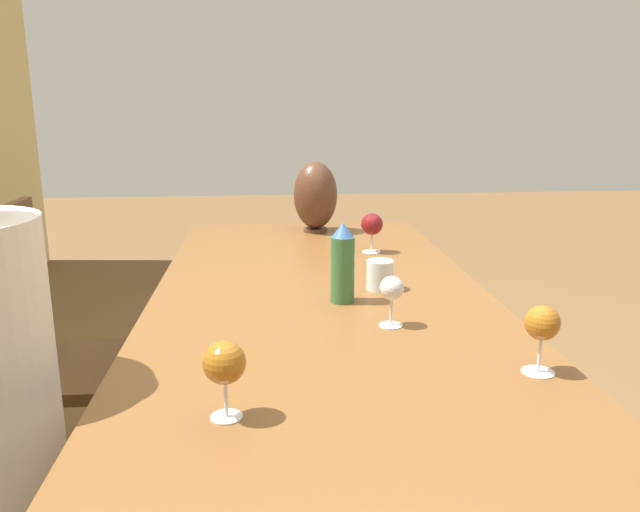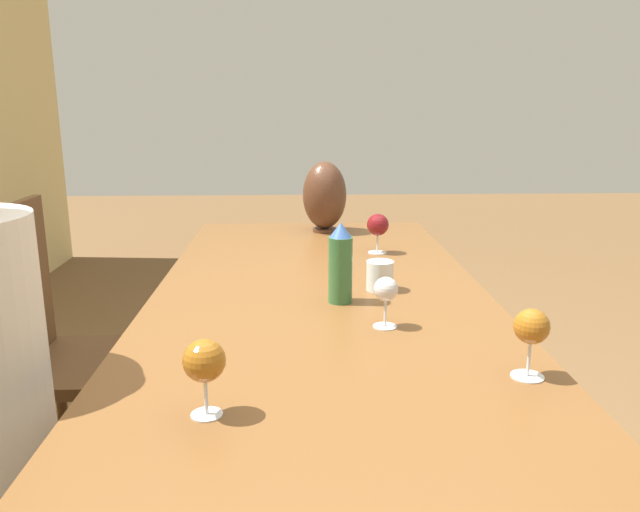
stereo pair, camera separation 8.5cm
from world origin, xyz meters
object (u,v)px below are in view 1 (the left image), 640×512
(vase, at_px, (315,196))
(chair_far, at_px, (60,349))
(water_tumbler, at_px, (380,275))
(wine_glass_0, at_px, (392,290))
(wine_glass_2, at_px, (372,225))
(wine_glass_1, at_px, (542,325))
(water_bottle, at_px, (343,264))
(wine_glass_3, at_px, (224,364))

(vase, relative_size, chair_far, 0.31)
(water_tumbler, bearing_deg, wine_glass_0, 174.98)
(wine_glass_0, relative_size, wine_glass_2, 0.88)
(wine_glass_1, relative_size, wine_glass_2, 1.00)
(water_bottle, bearing_deg, wine_glass_3, 156.00)
(vase, bearing_deg, chair_far, 129.12)
(chair_far, bearing_deg, wine_glass_3, -146.70)
(wine_glass_2, height_order, chair_far, chair_far)
(vase, height_order, wine_glass_1, vase)
(wine_glass_0, bearing_deg, wine_glass_3, 138.66)
(wine_glass_1, bearing_deg, vase, 13.46)
(wine_glass_0, height_order, chair_far, chair_far)
(wine_glass_0, distance_m, wine_glass_3, 0.58)
(wine_glass_3, relative_size, chair_far, 0.15)
(wine_glass_0, xyz_separation_m, wine_glass_2, (0.78, -0.08, 0.01))
(wine_glass_3, bearing_deg, chair_far, 33.30)
(wine_glass_0, distance_m, wine_glass_2, 0.78)
(vase, distance_m, wine_glass_2, 0.44)
(wine_glass_1, distance_m, wine_glass_2, 1.09)
(wine_glass_0, height_order, wine_glass_3, wine_glass_3)
(vase, bearing_deg, water_bottle, -179.92)
(vase, distance_m, wine_glass_0, 1.18)
(vase, relative_size, wine_glass_1, 2.05)
(wine_glass_1, bearing_deg, water_tumbler, 20.18)
(water_tumbler, height_order, wine_glass_1, wine_glass_1)
(water_tumbler, height_order, wine_glass_2, wine_glass_2)
(wine_glass_1, bearing_deg, chair_far, 58.14)
(vase, bearing_deg, wine_glass_1, -166.54)
(wine_glass_0, bearing_deg, vase, 4.87)
(water_bottle, distance_m, vase, 0.97)
(vase, xyz_separation_m, wine_glass_1, (-1.48, -0.35, -0.05))
(wine_glass_0, xyz_separation_m, chair_far, (0.46, 0.98, -0.32))
(wine_glass_1, bearing_deg, water_bottle, 34.82)
(water_tumbler, bearing_deg, water_bottle, 130.56)
(wine_glass_2, relative_size, chair_far, 0.15)
(wine_glass_2, xyz_separation_m, chair_far, (-0.32, 1.06, -0.33))
(wine_glass_3, height_order, chair_far, chair_far)
(water_bottle, bearing_deg, vase, 0.08)
(wine_glass_3, bearing_deg, wine_glass_2, -20.90)
(water_tumbler, bearing_deg, wine_glass_2, -6.36)
(water_bottle, height_order, wine_glass_1, water_bottle)
(vase, bearing_deg, wine_glass_0, -175.13)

